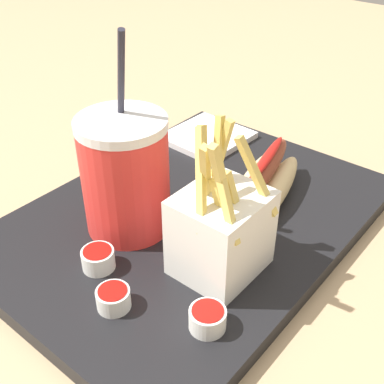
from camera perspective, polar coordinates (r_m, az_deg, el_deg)
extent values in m
cube|color=tan|center=(0.60, 0.00, -4.73)|extent=(2.40, 2.40, 0.02)
cube|color=black|center=(0.59, 0.00, -3.22)|extent=(0.46, 0.33, 0.02)
cylinder|color=red|center=(0.53, -7.69, 1.47)|extent=(0.09, 0.09, 0.12)
cylinder|color=white|center=(0.50, -8.26, 7.85)|extent=(0.10, 0.10, 0.01)
cylinder|color=#262633|center=(0.49, -8.22, 13.30)|extent=(0.02, 0.04, 0.10)
cube|color=white|center=(0.48, 3.37, -4.80)|extent=(0.09, 0.08, 0.09)
cube|color=#E5C660|center=(0.46, 7.54, 1.70)|extent=(0.02, 0.04, 0.08)
cube|color=#E5C660|center=(0.47, 2.99, 3.76)|extent=(0.02, 0.02, 0.09)
cube|color=#E5C660|center=(0.45, 3.36, -1.67)|extent=(0.01, 0.03, 0.05)
cube|color=#E5C660|center=(0.47, 3.36, 4.51)|extent=(0.01, 0.02, 0.07)
cube|color=#E5C660|center=(0.42, 3.35, 1.27)|extent=(0.04, 0.01, 0.09)
cube|color=#E5C660|center=(0.44, 1.58, 1.93)|extent=(0.04, 0.03, 0.08)
cube|color=#E5C660|center=(0.42, 3.90, -0.72)|extent=(0.02, 0.04, 0.08)
cube|color=#E5C660|center=(0.46, 1.25, 2.87)|extent=(0.03, 0.03, 0.08)
cube|color=#E5C660|center=(0.45, 4.76, -0.57)|extent=(0.02, 0.02, 0.06)
cube|color=#E5C660|center=(0.43, 1.04, 1.36)|extent=(0.04, 0.04, 0.09)
ellipsoid|color=#E5C689|center=(0.61, 9.80, 0.48)|extent=(0.16, 0.07, 0.03)
ellipsoid|color=#E5C689|center=(0.61, 7.19, 1.13)|extent=(0.16, 0.07, 0.03)
ellipsoid|color=brown|center=(0.59, 8.71, 3.00)|extent=(0.14, 0.06, 0.02)
ellipsoid|color=red|center=(0.59, 8.82, 4.08)|extent=(0.11, 0.04, 0.01)
cylinder|color=white|center=(0.51, -10.83, -7.66)|extent=(0.03, 0.03, 0.02)
cylinder|color=#B2140F|center=(0.51, -10.93, -6.94)|extent=(0.03, 0.03, 0.01)
cylinder|color=white|center=(0.45, 1.81, -14.50)|extent=(0.03, 0.03, 0.02)
cylinder|color=#B2140F|center=(0.44, 1.83, -13.80)|extent=(0.03, 0.03, 0.01)
cylinder|color=white|center=(0.47, -9.10, -12.11)|extent=(0.03, 0.03, 0.02)
cylinder|color=#B2140F|center=(0.47, -9.19, -11.45)|extent=(0.03, 0.03, 0.01)
cube|color=white|center=(0.74, 1.80, 6.42)|extent=(0.11, 0.11, 0.01)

